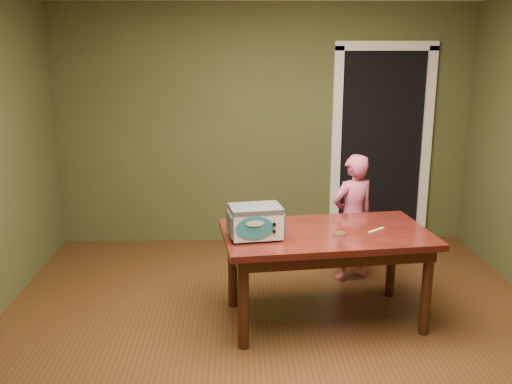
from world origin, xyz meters
TOP-DOWN VIEW (x-y plane):
  - floor at (0.00, 0.00)m, footprint 5.00×5.00m
  - room_shell at (0.00, 0.00)m, footprint 4.52×5.02m
  - doorway at (1.30, 2.78)m, footprint 1.10×0.66m
  - dining_table at (0.41, 0.53)m, footprint 1.70×1.08m
  - toy_oven at (-0.15, 0.39)m, footprint 0.44×0.33m
  - baking_pan at (0.49, 0.44)m, footprint 0.10×0.10m
  - spatula at (0.80, 0.54)m, footprint 0.16×0.13m
  - child at (0.78, 1.36)m, footprint 0.52×0.44m

SIDE VIEW (x-z plane):
  - floor at x=0.00m, z-range 0.00..0.00m
  - child at x=0.78m, z-range 0.00..1.20m
  - dining_table at x=0.41m, z-range 0.28..1.03m
  - spatula at x=0.80m, z-range 0.75..0.76m
  - baking_pan at x=0.49m, z-range 0.75..0.77m
  - toy_oven at x=-0.15m, z-range 0.76..1.01m
  - doorway at x=1.30m, z-range -0.07..2.18m
  - room_shell at x=0.00m, z-range 0.40..3.01m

